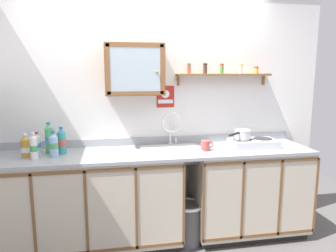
{
  "coord_description": "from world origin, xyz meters",
  "views": [
    {
      "loc": [
        -0.43,
        -2.61,
        1.73
      ],
      "look_at": [
        0.13,
        0.5,
        1.18
      ],
      "focal_mm": 33.59,
      "sensor_mm": 36.0,
      "label": 1
    }
  ],
  "objects": [
    {
      "name": "back_wall",
      "position": [
        0.0,
        0.71,
        1.32
      ],
      "size": [
        3.75,
        0.07,
        2.62
      ],
      "color": "white",
      "rests_on": "ground"
    },
    {
      "name": "lower_cabinet_run",
      "position": [
        -0.68,
        0.37,
        0.47
      ],
      "size": [
        1.78,
        0.63,
        0.92
      ],
      "color": "black",
      "rests_on": "ground"
    },
    {
      "name": "lower_cabinet_run_right",
      "position": [
        0.97,
        0.37,
        0.47
      ],
      "size": [
        1.19,
        0.63,
        0.92
      ],
      "color": "black",
      "rests_on": "ground"
    },
    {
      "name": "countertop",
      "position": [
        0.0,
        0.37,
        0.94
      ],
      "size": [
        3.11,
        0.65,
        0.03
      ],
      "primitive_type": "cube",
      "color": "#9EA3A8",
      "rests_on": "lower_cabinet_run"
    },
    {
      "name": "backsplash",
      "position": [
        0.0,
        0.67,
        0.99
      ],
      "size": [
        3.11,
        0.02,
        0.08
      ],
      "primitive_type": "cube",
      "color": "#9EA3A8",
      "rests_on": "countertop"
    },
    {
      "name": "sink",
      "position": [
        0.14,
        0.41,
        0.95
      ],
      "size": [
        0.59,
        0.44,
        0.47
      ],
      "color": "silver",
      "rests_on": "countertop"
    },
    {
      "name": "hot_plate_stove",
      "position": [
        1.01,
        0.36,
        1.0
      ],
      "size": [
        0.48,
        0.28,
        0.08
      ],
      "color": "silver",
      "rests_on": "countertop"
    },
    {
      "name": "saucepan",
      "position": [
        0.89,
        0.38,
        1.09
      ],
      "size": [
        0.3,
        0.27,
        0.1
      ],
      "color": "silver",
      "rests_on": "hot_plate_stove"
    },
    {
      "name": "bottle_water_clear_0",
      "position": [
        -1.14,
        0.47,
        1.05
      ],
      "size": [
        0.07,
        0.07,
        0.21
      ],
      "color": "silver",
      "rests_on": "countertop"
    },
    {
      "name": "bottle_opaque_white_1",
      "position": [
        -1.12,
        0.28,
        1.07
      ],
      "size": [
        0.07,
        0.07,
        0.24
      ],
      "color": "white",
      "rests_on": "countertop"
    },
    {
      "name": "bottle_detergent_teal_2",
      "position": [
        -0.91,
        0.44,
        1.07
      ],
      "size": [
        0.08,
        0.08,
        0.26
      ],
      "color": "teal",
      "rests_on": "countertop"
    },
    {
      "name": "bottle_water_blue_3",
      "position": [
        -0.96,
        0.33,
        1.07
      ],
      "size": [
        0.08,
        0.08,
        0.24
      ],
      "color": "#8CB7E0",
      "rests_on": "countertop"
    },
    {
      "name": "bottle_juice_amber_4",
      "position": [
        -1.22,
        0.37,
        1.05
      ],
      "size": [
        0.08,
        0.08,
        0.22
      ],
      "color": "gold",
      "rests_on": "countertop"
    },
    {
      "name": "bottle_soda_green_5",
      "position": [
        -1.03,
        0.47,
        1.09
      ],
      "size": [
        0.07,
        0.07,
        0.3
      ],
      "color": "#4CB266",
      "rests_on": "countertop"
    },
    {
      "name": "mug",
      "position": [
        0.47,
        0.31,
        1.01
      ],
      "size": [
        0.13,
        0.09,
        0.1
      ],
      "color": "#B24C47",
      "rests_on": "countertop"
    },
    {
      "name": "wall_cabinet",
      "position": [
        -0.2,
        0.54,
        1.75
      ],
      "size": [
        0.57,
        0.31,
        0.5
      ],
      "color": "brown"
    },
    {
      "name": "spice_shelf",
      "position": [
        0.75,
        0.61,
        1.7
      ],
      "size": [
        1.03,
        0.14,
        0.23
      ],
      "color": "brown"
    },
    {
      "name": "warning_sign",
      "position": [
        0.13,
        0.68,
        1.46
      ],
      "size": [
        0.19,
        0.01,
        0.23
      ],
      "color": "#B2261E"
    },
    {
      "name": "trash_bin",
      "position": [
        0.29,
        0.27,
        0.22
      ],
      "size": [
        0.33,
        0.33,
        0.43
      ],
      "color": "#4C4C51",
      "rests_on": "ground"
    }
  ]
}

